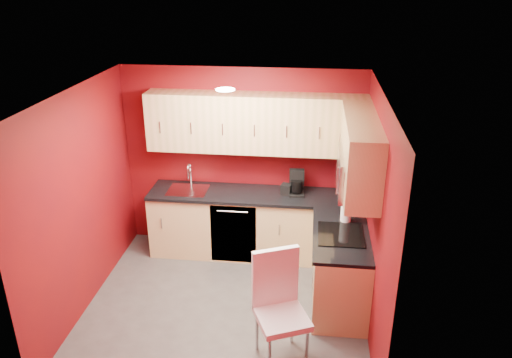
% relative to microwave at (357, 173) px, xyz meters
% --- Properties ---
extents(floor, '(3.20, 3.20, 0.00)m').
position_rel_microwave_xyz_m(floor, '(-1.39, -0.20, -1.66)').
color(floor, '#504D4B').
rests_on(floor, ground).
extents(ceiling, '(3.20, 3.20, 0.00)m').
position_rel_microwave_xyz_m(ceiling, '(-1.39, -0.20, 0.84)').
color(ceiling, white).
rests_on(ceiling, wall_back).
extents(wall_back, '(3.20, 0.00, 3.20)m').
position_rel_microwave_xyz_m(wall_back, '(-1.39, 1.30, -0.41)').
color(wall_back, maroon).
rests_on(wall_back, floor).
extents(wall_front, '(3.20, 0.00, 3.20)m').
position_rel_microwave_xyz_m(wall_front, '(-1.39, -1.70, -0.41)').
color(wall_front, maroon).
rests_on(wall_front, floor).
extents(wall_left, '(0.00, 3.00, 3.00)m').
position_rel_microwave_xyz_m(wall_left, '(-2.99, -0.20, -0.41)').
color(wall_left, maroon).
rests_on(wall_left, floor).
extents(wall_right, '(0.00, 3.00, 3.00)m').
position_rel_microwave_xyz_m(wall_right, '(0.21, -0.20, -0.41)').
color(wall_right, maroon).
rests_on(wall_right, floor).
extents(base_cabinets_back, '(2.80, 0.60, 0.87)m').
position_rel_microwave_xyz_m(base_cabinets_back, '(-1.19, 1.00, -1.22)').
color(base_cabinets_back, '#DFC37F').
rests_on(base_cabinets_back, floor).
extents(base_cabinets_right, '(0.60, 1.30, 0.87)m').
position_rel_microwave_xyz_m(base_cabinets_right, '(-0.09, 0.05, -1.22)').
color(base_cabinets_right, '#DFC37F').
rests_on(base_cabinets_right, floor).
extents(countertop_back, '(2.80, 0.63, 0.04)m').
position_rel_microwave_xyz_m(countertop_back, '(-1.19, 0.99, -0.77)').
color(countertop_back, black).
rests_on(countertop_back, base_cabinets_back).
extents(countertop_right, '(0.63, 1.27, 0.04)m').
position_rel_microwave_xyz_m(countertop_right, '(-0.11, 0.04, -0.77)').
color(countertop_right, black).
rests_on(countertop_right, base_cabinets_right).
extents(upper_cabinets_back, '(2.80, 0.35, 0.75)m').
position_rel_microwave_xyz_m(upper_cabinets_back, '(-1.19, 1.13, 0.17)').
color(upper_cabinets_back, '#DDB57D').
rests_on(upper_cabinets_back, wall_back).
extents(upper_cabinets_right, '(0.35, 1.55, 0.75)m').
position_rel_microwave_xyz_m(upper_cabinets_right, '(0.03, 0.24, 0.23)').
color(upper_cabinets_right, '#DDB57D').
rests_on(upper_cabinets_right, wall_right).
extents(microwave, '(0.42, 0.76, 0.42)m').
position_rel_microwave_xyz_m(microwave, '(0.00, 0.00, 0.00)').
color(microwave, silver).
rests_on(microwave, upper_cabinets_right).
extents(cooktop, '(0.50, 0.55, 0.01)m').
position_rel_microwave_xyz_m(cooktop, '(-0.11, 0.00, -0.74)').
color(cooktop, black).
rests_on(cooktop, countertop_right).
extents(sink, '(0.52, 0.42, 0.35)m').
position_rel_microwave_xyz_m(sink, '(-2.09, 1.00, -0.72)').
color(sink, silver).
rests_on(sink, countertop_back).
extents(dishwasher_front, '(0.60, 0.02, 0.82)m').
position_rel_microwave_xyz_m(dishwasher_front, '(-1.44, 0.71, -1.22)').
color(dishwasher_front, black).
rests_on(dishwasher_front, base_cabinets_back).
extents(downlight, '(0.20, 0.20, 0.01)m').
position_rel_microwave_xyz_m(downlight, '(-1.39, 0.10, 0.82)').
color(downlight, white).
rests_on(downlight, ceiling).
extents(coffee_maker, '(0.21, 0.27, 0.32)m').
position_rel_microwave_xyz_m(coffee_maker, '(-0.65, 1.02, -0.59)').
color(coffee_maker, black).
rests_on(coffee_maker, countertop_back).
extents(napkin_holder, '(0.15, 0.15, 0.14)m').
position_rel_microwave_xyz_m(napkin_holder, '(-0.78, 1.02, -0.68)').
color(napkin_holder, black).
rests_on(napkin_holder, countertop_back).
extents(paper_towel, '(0.17, 0.17, 0.28)m').
position_rel_microwave_xyz_m(paper_towel, '(-0.05, 0.33, -0.61)').
color(paper_towel, white).
rests_on(paper_towel, countertop_right).
extents(dining_chair, '(0.63, 0.64, 1.16)m').
position_rel_microwave_xyz_m(dining_chair, '(-0.69, -1.00, -1.08)').
color(dining_chair, white).
rests_on(dining_chair, floor).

